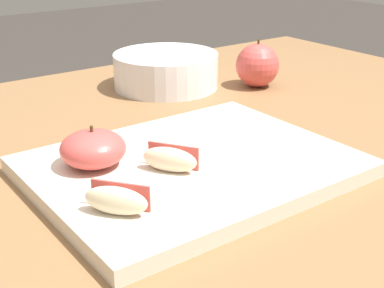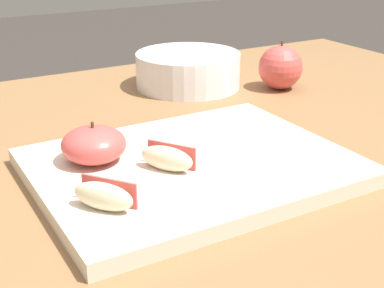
% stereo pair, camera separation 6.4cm
% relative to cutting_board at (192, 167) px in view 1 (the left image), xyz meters
% --- Properties ---
extents(dining_table, '(1.31, 0.94, 0.76)m').
position_rel_cutting_board_xyz_m(dining_table, '(0.05, 0.06, -0.11)').
color(dining_table, brown).
rests_on(dining_table, ground_plane).
extents(cutting_board, '(0.37, 0.29, 0.02)m').
position_rel_cutting_board_xyz_m(cutting_board, '(0.00, 0.00, 0.00)').
color(cutting_board, beige).
rests_on(cutting_board, dining_table).
extents(apple_half_skin_up, '(0.08, 0.08, 0.05)m').
position_rel_cutting_board_xyz_m(apple_half_skin_up, '(-0.10, 0.05, 0.03)').
color(apple_half_skin_up, '#D14C47').
rests_on(apple_half_skin_up, cutting_board).
extents(apple_wedge_left, '(0.06, 0.07, 0.03)m').
position_rel_cutting_board_xyz_m(apple_wedge_left, '(-0.04, -0.01, 0.02)').
color(apple_wedge_left, beige).
rests_on(apple_wedge_left, cutting_board).
extents(apple_wedge_back, '(0.06, 0.06, 0.03)m').
position_rel_cutting_board_xyz_m(apple_wedge_back, '(-0.14, -0.06, 0.02)').
color(apple_wedge_back, beige).
rests_on(apple_wedge_back, cutting_board).
extents(whole_apple_pink_lady, '(0.08, 0.08, 0.09)m').
position_rel_cutting_board_xyz_m(whole_apple_pink_lady, '(0.32, 0.23, 0.03)').
color(whole_apple_pink_lady, '#D14C47').
rests_on(whole_apple_pink_lady, dining_table).
extents(ceramic_fruit_bowl, '(0.19, 0.19, 0.06)m').
position_rel_cutting_board_xyz_m(ceramic_fruit_bowl, '(0.18, 0.33, 0.02)').
color(ceramic_fruit_bowl, white).
rests_on(ceramic_fruit_bowl, dining_table).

